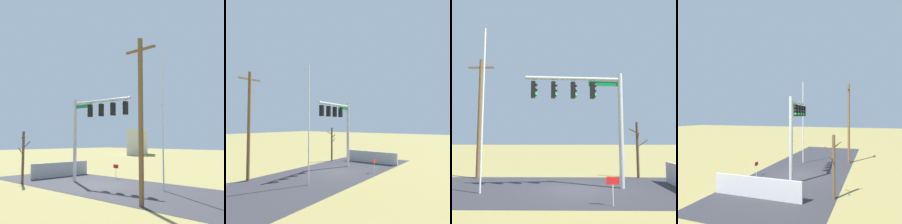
{
  "view_description": "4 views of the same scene",
  "coord_description": "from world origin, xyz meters",
  "views": [
    {
      "loc": [
        -16.39,
        15.42,
        3.35
      ],
      "look_at": [
        -0.83,
        -0.54,
        5.49
      ],
      "focal_mm": 47.0,
      "sensor_mm": 36.0,
      "label": 1
    },
    {
      "loc": [
        -17.6,
        -12.43,
        4.55
      ],
      "look_at": [
        -0.28,
        -0.5,
        5.62
      ],
      "focal_mm": 35.92,
      "sensor_mm": 36.0,
      "label": 2
    },
    {
      "loc": [
        -0.51,
        -14.03,
        2.92
      ],
      "look_at": [
        -0.69,
        0.52,
        4.43
      ],
      "focal_mm": 38.88,
      "sensor_mm": 36.0,
      "label": 3
    },
    {
      "loc": [
        19.07,
        6.18,
        5.27
      ],
      "look_at": [
        0.14,
        -0.76,
        5.54
      ],
      "focal_mm": 36.77,
      "sensor_mm": 36.0,
      "label": 4
    }
  ],
  "objects": [
    {
      "name": "flagpole",
      "position": [
        -5.05,
        -1.13,
        4.48
      ],
      "size": [
        0.1,
        0.1,
        8.95
      ],
      "primitive_type": "cylinder",
      "color": "silver",
      "rests_on": "ground_plane"
    },
    {
      "name": "road_surface",
      "position": [
        -4.0,
        0.0,
        0.01
      ],
      "size": [
        28.0,
        8.0,
        0.01
      ],
      "primitive_type": "cube",
      "color": "#2D2D33",
      "rests_on": "ground_plane"
    },
    {
      "name": "open_sign",
      "position": [
        1.45,
        -3.37,
        0.91
      ],
      "size": [
        0.56,
        0.04,
        1.22
      ],
      "color": "silver",
      "rests_on": "ground_plane"
    },
    {
      "name": "bare_tree",
      "position": [
        4.62,
        3.79,
        2.07
      ],
      "size": [
        1.27,
        1.02,
        4.02
      ],
      "color": "brown",
      "rests_on": "ground_plane"
    },
    {
      "name": "ground_plane",
      "position": [
        0.0,
        0.0,
        0.0
      ],
      "size": [
        160.0,
        160.0,
        0.0
      ],
      "primitive_type": "plane",
      "color": "olive"
    },
    {
      "name": "utility_pole",
      "position": [
        -6.92,
        3.57,
        4.52
      ],
      "size": [
        1.9,
        0.26,
        8.7
      ],
      "color": "brown",
      "rests_on": "ground_plane"
    },
    {
      "name": "signal_mast",
      "position": [
        0.88,
        0.06,
        4.8
      ],
      "size": [
        5.71,
        0.85,
        6.7
      ],
      "color": "#B2B5BA",
      "rests_on": "ground_plane"
    },
    {
      "name": "sidewalk_corner",
      "position": [
        3.66,
        0.24,
        0.0
      ],
      "size": [
        6.0,
        6.0,
        0.01
      ],
      "primitive_type": "cube",
      "color": "#B7B5AD",
      "rests_on": "ground_plane"
    },
    {
      "name": "retaining_fence",
      "position": [
        6.06,
        -0.86,
        0.66
      ],
      "size": [
        0.2,
        6.12,
        1.32
      ],
      "primitive_type": "cube",
      "color": "#A8A8AD",
      "rests_on": "ground_plane"
    }
  ]
}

